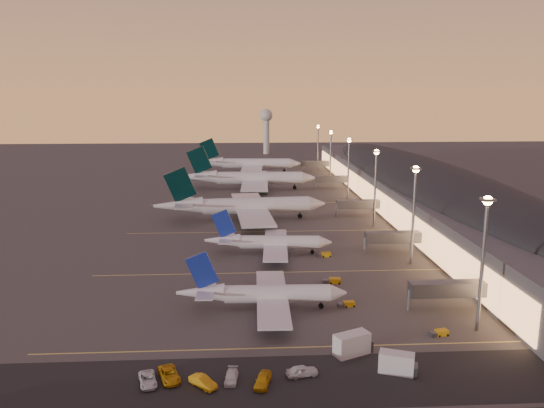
{
  "coord_description": "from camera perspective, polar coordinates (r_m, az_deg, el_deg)",
  "views": [
    {
      "loc": [
        -7.91,
        -130.69,
        43.85
      ],
      "look_at": [
        2.0,
        45.0,
        7.0
      ],
      "focal_mm": 35.0,
      "sensor_mm": 36.0,
      "label": 1
    }
  ],
  "objects": [
    {
      "name": "catering_truck_a",
      "position": [
        94.75,
        8.76,
        -14.68
      ],
      "size": [
        7.24,
        5.12,
        3.81
      ],
      "rotation": [
        0.0,
        0.0,
        0.42
      ],
      "color": "silver",
      "rests_on": "ground"
    },
    {
      "name": "service_lane",
      "position": [
        86.97,
        2.56,
        -18.46
      ],
      "size": [
        260.0,
        16.0,
        0.01
      ],
      "color": "black",
      "rests_on": "ground"
    },
    {
      "name": "baggage_tug_c",
      "position": [
        146.4,
        5.66,
        -5.44
      ],
      "size": [
        3.98,
        1.88,
        1.16
      ],
      "rotation": [
        0.0,
        0.0,
        0.04
      ],
      "color": "#CB920F",
      "rests_on": "ground"
    },
    {
      "name": "service_van_c",
      "position": [
        86.75,
        -4.39,
        -18.05
      ],
      "size": [
        2.36,
        4.89,
        1.37
      ],
      "primitive_type": "imported",
      "rotation": [
        0.0,
        0.0,
        -0.09
      ],
      "color": "silver",
      "rests_on": "ground"
    },
    {
      "name": "service_van_a",
      "position": [
        87.84,
        -13.22,
        -17.9
      ],
      "size": [
        3.79,
        5.82,
        1.49
      ],
      "primitive_type": "imported",
      "rotation": [
        0.0,
        0.0,
        0.26
      ],
      "color": "silver",
      "rests_on": "ground"
    },
    {
      "name": "baggage_tug_a",
      "position": [
        105.29,
        17.57,
        -13.09
      ],
      "size": [
        3.7,
        2.08,
        1.04
      ],
      "rotation": [
        0.0,
        0.0,
        0.2
      ],
      "color": "#CB920F",
      "rests_on": "ground"
    },
    {
      "name": "baggage_tug_b",
      "position": [
        114.16,
        8.07,
        -10.62
      ],
      "size": [
        3.72,
        1.9,
        1.06
      ],
      "rotation": [
        0.0,
        0.0,
        0.13
      ],
      "color": "#CB920F",
      "rests_on": "ground"
    },
    {
      "name": "airliner_wide_mid",
      "position": [
        246.09,
        -2.66,
        2.79
      ],
      "size": [
        63.43,
        57.73,
        20.31
      ],
      "rotation": [
        0.0,
        0.0,
        -0.04
      ],
      "color": "silver",
      "rests_on": "ground"
    },
    {
      "name": "service_van_f",
      "position": [
        88.28,
        -11.0,
        -17.57
      ],
      "size": [
        4.55,
        6.51,
        1.65
      ],
      "primitive_type": "imported",
      "rotation": [
        0.0,
        0.0,
        0.34
      ],
      "color": "#CB920F",
      "rests_on": "ground"
    },
    {
      "name": "airliner_narrow_south",
      "position": [
        110.75,
        -1.04,
        -9.67
      ],
      "size": [
        35.18,
        31.34,
        12.6
      ],
      "rotation": [
        0.0,
        0.0,
        -0.02
      ],
      "color": "silver",
      "rests_on": "ground"
    },
    {
      "name": "catering_truck_b",
      "position": [
        90.44,
        13.46,
        -16.38
      ],
      "size": [
        6.45,
        4.32,
        3.39
      ],
      "rotation": [
        0.0,
        0.0,
        -0.37
      ],
      "color": "silver",
      "rests_on": "ground"
    },
    {
      "name": "baggage_tug_d",
      "position": [
        126.83,
        6.53,
        -8.21
      ],
      "size": [
        4.21,
        2.03,
        1.22
      ],
      "rotation": [
        0.0,
        0.0,
        -0.07
      ],
      "color": "#CB920F",
      "rests_on": "ground"
    },
    {
      "name": "service_van_d",
      "position": [
        85.4,
        -0.99,
        -18.39
      ],
      "size": [
        3.25,
        5.46,
        1.74
      ],
      "primitive_type": "imported",
      "rotation": [
        0.0,
        0.0,
        -0.25
      ],
      "color": "#CB920F",
      "rests_on": "ground"
    },
    {
      "name": "lane_markings",
      "position": [
        176.41,
        -0.56,
        -2.56
      ],
      "size": [
        90.0,
        180.36,
        0.0
      ],
      "color": "#D8C659",
      "rests_on": "ground"
    },
    {
      "name": "radar_tower",
      "position": [
        391.72,
        -0.61,
        8.61
      ],
      "size": [
        9.0,
        9.0,
        32.5
      ],
      "color": "silver",
      "rests_on": "ground"
    },
    {
      "name": "service_van_b",
      "position": [
        85.66,
        -7.43,
        -18.44
      ],
      "size": [
        4.76,
        4.66,
        1.63
      ],
      "primitive_type": "imported",
      "rotation": [
        0.0,
        0.0,
        0.81
      ],
      "color": "#CB920F",
      "rests_on": "ground"
    },
    {
      "name": "service_van_e",
      "position": [
        87.86,
        3.26,
        -17.48
      ],
      "size": [
        5.42,
        3.14,
        1.74
      ],
      "primitive_type": "imported",
      "rotation": [
        0.0,
        0.0,
        1.8
      ],
      "color": "silver",
      "rests_on": "ground"
    },
    {
      "name": "airliner_wide_near",
      "position": [
        186.44,
        -3.3,
        -0.23
      ],
      "size": [
        60.51,
        55.27,
        19.36
      ],
      "rotation": [
        0.0,
        0.0,
        0.08
      ],
      "color": "silver",
      "rests_on": "ground"
    },
    {
      "name": "airliner_narrow_north",
      "position": [
        147.5,
        -0.4,
        -4.14
      ],
      "size": [
        35.47,
        31.73,
        12.67
      ],
      "rotation": [
        0.0,
        0.0,
        -0.07
      ],
      "color": "silver",
      "rests_on": "ground"
    },
    {
      "name": "airliner_wide_far",
      "position": [
        299.5,
        -2.7,
        4.36
      ],
      "size": [
        60.73,
        55.4,
        19.43
      ],
      "rotation": [
        0.0,
        0.0,
        -0.06
      ],
      "color": "silver",
      "rests_on": "ground"
    },
    {
      "name": "terminal_building",
      "position": [
        217.64,
        15.52,
        2.12
      ],
      "size": [
        56.35,
        255.0,
        17.46
      ],
      "color": "#48484D",
      "rests_on": "ground"
    },
    {
      "name": "ground",
      "position": [
        138.07,
        0.22,
        -6.69
      ],
      "size": [
        700.0,
        700.0,
        0.0
      ],
      "primitive_type": "plane",
      "color": "#423F3C"
    },
    {
      "name": "light_masts",
      "position": [
        202.27,
        9.36,
        4.2
      ],
      "size": [
        2.2,
        217.2,
        25.9
      ],
      "color": "gray",
      "rests_on": "ground"
    }
  ]
}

